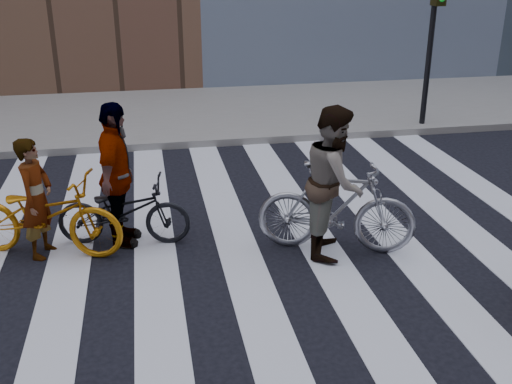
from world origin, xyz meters
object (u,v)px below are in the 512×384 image
object	(u,v)px
traffic_signal	(434,25)
bike_yellow_left	(43,215)
bike_dark_rear	(124,211)
rider_rear	(116,176)
rider_mid	(334,181)
rider_left	(36,198)
bike_silver_mid	(336,207)

from	to	relation	value
traffic_signal	bike_yellow_left	bearing A→B (deg)	-148.82
bike_dark_rear	rider_rear	distance (m)	0.52
bike_dark_rear	rider_rear	size ratio (longest dim) A/B	0.91
bike_dark_rear	rider_mid	xyz separation A→B (m)	(2.70, -0.73, 0.52)
traffic_signal	rider_rear	distance (m)	7.92
rider_left	bike_dark_rear	bearing A→B (deg)	-65.22
traffic_signal	bike_dark_rear	size ratio (longest dim) A/B	1.86
traffic_signal	rider_left	size ratio (longest dim) A/B	2.08
bike_dark_rear	bike_silver_mid	bearing A→B (deg)	-94.98
bike_dark_rear	rider_rear	bearing A→B (deg)	99.98
bike_yellow_left	bike_silver_mid	xyz separation A→B (m)	(3.76, -0.60, 0.06)
traffic_signal	bike_yellow_left	world-z (taller)	traffic_signal
bike_dark_rear	rider_mid	world-z (taller)	rider_mid
bike_yellow_left	rider_rear	distance (m)	1.06
rider_mid	traffic_signal	bearing A→B (deg)	-16.70
rider_left	rider_mid	xyz separation A→B (m)	(3.76, -0.60, 0.19)
bike_yellow_left	bike_dark_rear	size ratio (longest dim) A/B	1.18
rider_rear	bike_silver_mid	bearing A→B (deg)	-94.73
bike_yellow_left	rider_mid	bearing A→B (deg)	-81.49
traffic_signal	rider_mid	distance (m)	6.46
traffic_signal	rider_rear	xyz separation A→B (m)	(-6.48, -4.37, -1.30)
rider_mid	rider_rear	size ratio (longest dim) A/B	1.00
traffic_signal	rider_mid	xyz separation A→B (m)	(-3.73, -5.11, -1.29)
bike_silver_mid	rider_left	world-z (taller)	rider_left
bike_silver_mid	bike_dark_rear	xyz separation A→B (m)	(-2.75, 0.73, -0.15)
traffic_signal	rider_left	world-z (taller)	traffic_signal
rider_rear	bike_dark_rear	bearing A→B (deg)	-80.02
bike_yellow_left	traffic_signal	bearing A→B (deg)	-41.07
rider_mid	rider_rear	world-z (taller)	rider_mid
traffic_signal	bike_dark_rear	xyz separation A→B (m)	(-6.43, -4.37, -1.81)
bike_yellow_left	rider_left	size ratio (longest dim) A/B	1.32
bike_yellow_left	rider_mid	world-z (taller)	rider_mid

